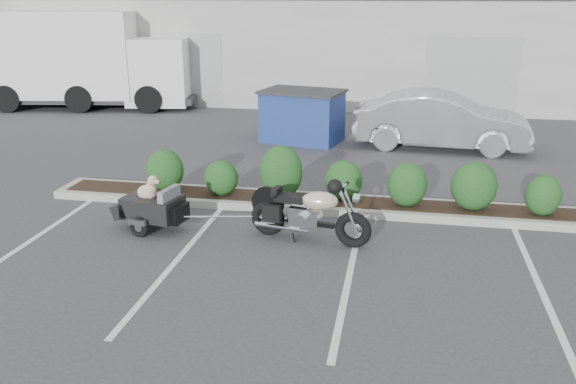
% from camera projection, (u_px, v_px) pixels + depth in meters
% --- Properties ---
extents(ground, '(90.00, 90.00, 0.00)m').
position_uv_depth(ground, '(279.00, 251.00, 9.86)').
color(ground, '#38383A').
rests_on(ground, ground).
extents(planter_kerb, '(12.00, 1.00, 0.15)m').
position_uv_depth(planter_kerb, '(353.00, 206.00, 11.72)').
color(planter_kerb, '#9E9E93').
rests_on(planter_kerb, ground).
extents(building, '(26.00, 10.00, 4.00)m').
position_uv_depth(building, '(361.00, 42.00, 25.09)').
color(building, '#9EA099').
rests_on(building, ground).
extents(motorcycle, '(2.12, 0.88, 1.22)m').
position_uv_depth(motorcycle, '(309.00, 214.00, 10.11)').
color(motorcycle, black).
rests_on(motorcycle, ground).
extents(pet_trailer, '(1.72, 0.98, 1.01)m').
position_uv_depth(pet_trailer, '(152.00, 206.00, 10.64)').
color(pet_trailer, black).
rests_on(pet_trailer, ground).
extents(sedan, '(4.63, 1.90, 1.49)m').
position_uv_depth(sedan, '(442.00, 121.00, 16.03)').
color(sedan, silver).
rests_on(sedan, ground).
extents(dumpster, '(2.44, 1.92, 1.42)m').
position_uv_depth(dumpster, '(302.00, 116.00, 16.80)').
color(dumpster, navy).
rests_on(dumpster, ground).
extents(delivery_truck, '(7.57, 3.51, 3.34)m').
position_uv_depth(delivery_truck, '(92.00, 62.00, 21.59)').
color(delivery_truck, white).
rests_on(delivery_truck, ground).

